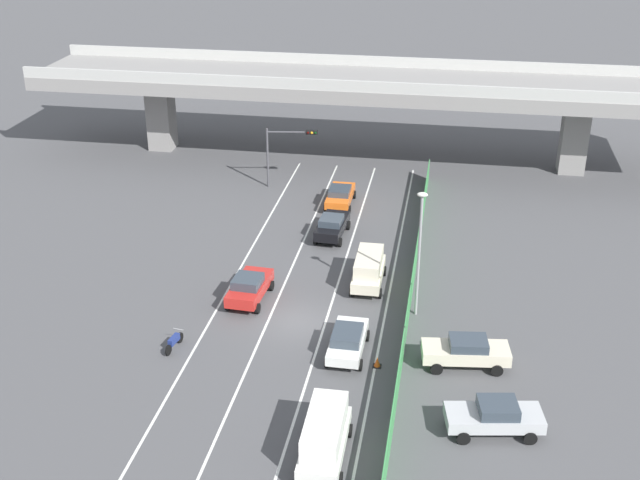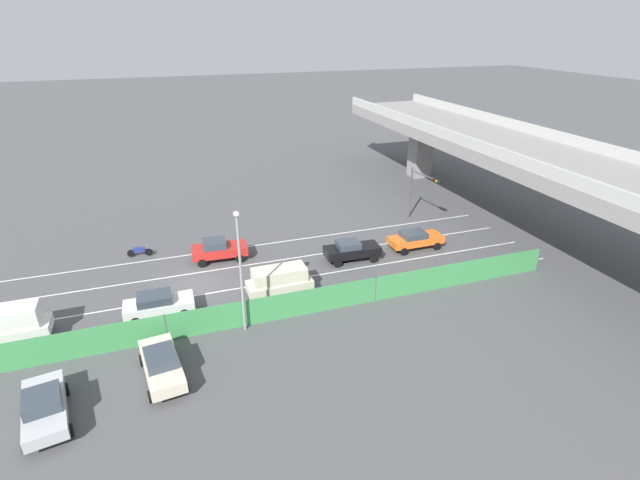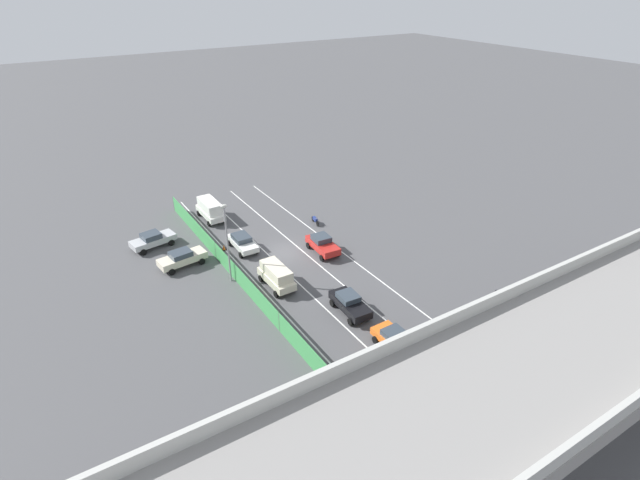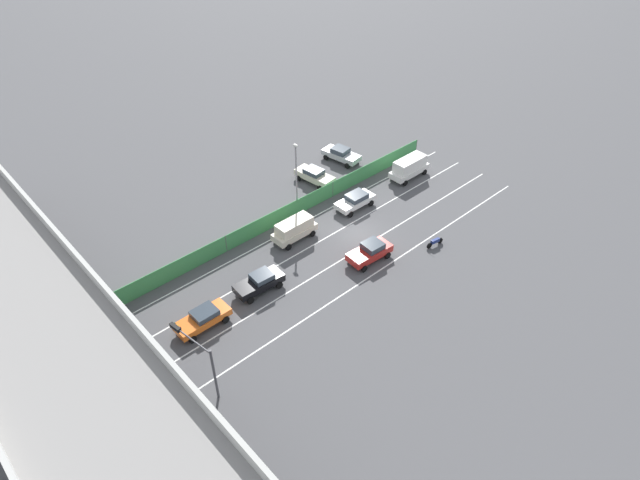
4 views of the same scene
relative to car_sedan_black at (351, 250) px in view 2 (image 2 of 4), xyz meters
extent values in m
plane|color=#4C4C4F|center=(-0.20, -11.83, -0.90)|extent=(300.00, 300.00, 0.00)
cube|color=silver|center=(-5.20, -7.60, -0.90)|extent=(0.14, 44.46, 0.01)
cube|color=silver|center=(-1.87, -7.60, -0.90)|extent=(0.14, 44.46, 0.01)
cube|color=silver|center=(1.46, -7.60, -0.90)|extent=(0.14, 44.46, 0.01)
cube|color=silver|center=(4.79, -7.60, -0.90)|extent=(0.14, 44.46, 0.01)
cube|color=gray|center=(-0.20, 16.62, 5.87)|extent=(57.10, 9.40, 1.14)
cube|color=#B2B2AD|center=(-0.20, 12.11, 6.89)|extent=(57.10, 0.30, 0.90)
cube|color=#B2B2AD|center=(-0.20, 21.14, 6.89)|extent=(57.10, 0.30, 0.90)
cube|color=gray|center=(-18.47, 16.62, 2.20)|extent=(2.15, 2.15, 6.20)
cube|color=#3D8E4C|center=(6.19, -7.60, 0.00)|extent=(0.06, 40.46, 1.81)
cylinder|color=#4C514C|center=(6.19, -14.35, 0.00)|extent=(0.10, 0.10, 1.81)
cylinder|color=#4C514C|center=(6.19, -0.86, 0.00)|extent=(0.10, 0.10, 1.81)
cylinder|color=#4C514C|center=(6.19, 12.62, 0.00)|extent=(0.10, 0.10, 1.81)
cube|color=black|center=(0.00, 0.06, -0.08)|extent=(1.99, 4.43, 0.68)
cube|color=#333D47|center=(-0.02, -0.27, 0.50)|extent=(1.62, 1.85, 0.47)
cylinder|color=black|center=(-0.77, 1.59, -0.58)|extent=(0.26, 0.65, 0.64)
cylinder|color=black|center=(0.96, 1.48, -0.58)|extent=(0.26, 0.65, 0.64)
cylinder|color=black|center=(-0.95, -1.36, -0.58)|extent=(0.26, 0.65, 0.64)
cylinder|color=black|center=(0.78, -1.46, -0.58)|extent=(0.26, 0.65, 0.64)
cube|color=silver|center=(3.34, -23.23, -0.10)|extent=(1.87, 4.87, 0.64)
cube|color=silver|center=(3.34, -23.23, 0.81)|extent=(1.64, 3.99, 1.18)
cylinder|color=black|center=(2.41, -21.59, -0.58)|extent=(0.23, 0.64, 0.64)
cylinder|color=black|center=(4.24, -21.57, -0.58)|extent=(0.23, 0.64, 0.64)
cube|color=beige|center=(3.38, -6.73, -0.09)|extent=(1.78, 4.44, 0.68)
cube|color=beige|center=(3.38, -6.73, 0.73)|extent=(1.57, 3.65, 0.95)
cylinder|color=black|center=(2.49, -5.23, -0.58)|extent=(0.23, 0.64, 0.64)
cylinder|color=black|center=(4.24, -5.22, -0.58)|extent=(0.23, 0.64, 0.64)
cylinder|color=black|center=(2.52, -8.24, -0.58)|extent=(0.23, 0.64, 0.64)
cylinder|color=black|center=(4.27, -8.23, -0.58)|extent=(0.23, 0.64, 0.64)
cube|color=red|center=(-3.51, -9.79, -0.08)|extent=(2.09, 4.38, 0.69)
cube|color=#333D47|center=(-3.53, -10.15, 0.55)|extent=(1.72, 1.83, 0.56)
cylinder|color=black|center=(-4.35, -8.28, -0.58)|extent=(0.26, 0.65, 0.64)
cylinder|color=black|center=(-2.51, -8.39, -0.58)|extent=(0.26, 0.65, 0.64)
cylinder|color=black|center=(-4.52, -11.19, -0.58)|extent=(0.26, 0.65, 0.64)
cylinder|color=black|center=(-2.68, -11.30, -0.58)|extent=(0.26, 0.65, 0.64)
cube|color=white|center=(3.18, -14.64, -0.15)|extent=(1.80, 4.34, 0.55)
cube|color=#333D47|center=(3.17, -14.86, 0.39)|extent=(1.57, 2.10, 0.52)
cylinder|color=black|center=(2.31, -13.16, -0.58)|extent=(0.23, 0.64, 0.64)
cylinder|color=black|center=(4.07, -13.18, -0.58)|extent=(0.23, 0.64, 0.64)
cylinder|color=black|center=(2.28, -16.10, -0.58)|extent=(0.23, 0.64, 0.64)
cylinder|color=black|center=(4.04, -16.12, -0.58)|extent=(0.23, 0.64, 0.64)
cube|color=orange|center=(-0.29, 5.89, -0.13)|extent=(1.81, 4.54, 0.58)
cube|color=#333D47|center=(-0.29, 5.63, 0.39)|extent=(1.58, 1.95, 0.46)
cylinder|color=black|center=(-1.19, 7.43, -0.58)|extent=(0.22, 0.64, 0.64)
cylinder|color=black|center=(0.60, 7.44, -0.58)|extent=(0.22, 0.64, 0.64)
cylinder|color=black|center=(-1.17, 4.35, -0.58)|extent=(0.22, 0.64, 0.64)
cylinder|color=black|center=(0.61, 4.36, -0.58)|extent=(0.22, 0.64, 0.64)
cylinder|color=black|center=(-6.17, -15.13, -0.60)|extent=(0.19, 0.61, 0.60)
cylinder|color=black|center=(-6.38, -16.47, -0.60)|extent=(0.19, 0.61, 0.60)
cube|color=navy|center=(-6.28, -15.80, -0.32)|extent=(0.42, 0.95, 0.36)
cylinder|color=#B2B2B2|center=(-6.19, -15.24, 0.02)|extent=(0.60, 0.12, 0.03)
cube|color=#B2B5B7|center=(10.84, -20.07, -0.12)|extent=(4.76, 2.54, 0.61)
cube|color=#333D47|center=(10.98, -20.05, 0.46)|extent=(2.05, 1.87, 0.55)
cylinder|color=black|center=(9.48, -21.22, -0.58)|extent=(0.67, 0.32, 0.64)
cylinder|color=black|center=(9.18, -19.44, -0.58)|extent=(0.67, 0.32, 0.64)
cylinder|color=black|center=(12.51, -20.70, -0.58)|extent=(0.67, 0.32, 0.64)
cylinder|color=black|center=(12.21, -18.92, -0.58)|extent=(0.67, 0.32, 0.64)
cube|color=beige|center=(9.48, -14.74, -0.09)|extent=(4.77, 2.29, 0.67)
cube|color=#333D47|center=(9.59, -14.73, 0.49)|extent=(2.15, 1.76, 0.49)
cylinder|color=black|center=(8.04, -15.80, -0.58)|extent=(0.66, 0.30, 0.64)
cylinder|color=black|center=(7.82, -14.07, -0.58)|extent=(0.66, 0.30, 0.64)
cylinder|color=black|center=(11.14, -15.42, -0.58)|extent=(0.66, 0.30, 0.64)
cylinder|color=black|center=(10.92, -13.69, -0.58)|extent=(0.66, 0.30, 0.64)
cylinder|color=#47474C|center=(-6.68, 8.80, 1.57)|extent=(0.18, 0.18, 4.96)
cylinder|color=#47474C|center=(-4.71, 9.09, 3.75)|extent=(3.96, 0.70, 0.12)
cube|color=black|center=(-3.14, 9.32, 3.75)|extent=(0.99, 0.42, 0.32)
sphere|color=#390706|center=(-3.41, 9.11, 3.75)|extent=(0.20, 0.20, 0.20)
sphere|color=#EFA319|center=(-3.11, 9.16, 3.75)|extent=(0.20, 0.20, 0.20)
sphere|color=black|center=(-2.82, 9.20, 3.75)|extent=(0.20, 0.20, 0.20)
cylinder|color=gray|center=(6.56, -9.79, 2.82)|extent=(0.16, 0.16, 7.44)
ellipsoid|color=silver|center=(6.56, -9.79, 6.72)|extent=(0.60, 0.36, 0.28)
cone|color=orange|center=(4.90, -15.62, -0.63)|extent=(0.36, 0.36, 0.56)
cube|color=black|center=(4.90, -15.62, -0.89)|extent=(0.47, 0.47, 0.03)
camera|label=1|loc=(8.04, -51.76, 23.63)|focal=45.63mm
camera|label=2|loc=(31.31, -13.57, 16.35)|focal=26.98mm
camera|label=3|loc=(20.15, 27.57, 24.42)|focal=27.93mm
camera|label=4|loc=(-29.07, 19.42, 32.28)|focal=31.25mm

